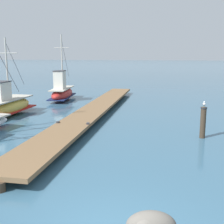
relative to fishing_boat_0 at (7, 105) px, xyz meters
The scene contains 5 objects.
floating_dock 5.73m from the fishing_boat_0, 14.10° to the left, with size 2.53×22.91×0.53m.
fishing_boat_0 is the anchor object (origin of this frame).
fishing_boat_2 6.95m from the fishing_boat_0, 81.40° to the left, with size 2.06×5.05×5.59m.
mooring_piling 12.41m from the fishing_boat_0, 12.88° to the right, with size 0.30×0.30×1.49m.
perched_seagull 12.45m from the fishing_boat_0, 12.91° to the right, with size 0.16×0.38×0.27m.
Camera 1 is at (1.15, -5.43, 3.92)m, focal length 47.10 mm.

